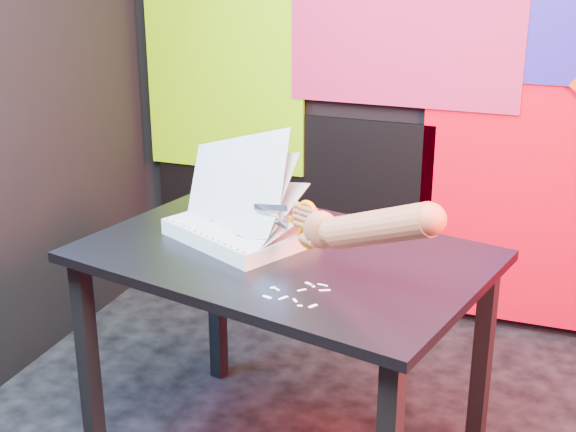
% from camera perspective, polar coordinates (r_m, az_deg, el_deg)
% --- Properties ---
extents(room, '(3.01, 3.01, 2.71)m').
position_cam_1_polar(room, '(1.85, 6.26, 10.48)').
color(room, black).
rests_on(room, ground).
extents(backdrop, '(2.88, 0.05, 2.08)m').
position_cam_1_polar(backdrop, '(3.33, 13.34, 7.37)').
color(backdrop, red).
rests_on(backdrop, ground).
extents(work_table, '(1.29, 1.01, 0.75)m').
position_cam_1_polar(work_table, '(2.39, -0.28, -4.64)').
color(work_table, black).
rests_on(work_table, ground).
extents(printout_stack, '(0.49, 0.44, 0.37)m').
position_cam_1_polar(printout_stack, '(2.44, -3.46, -0.88)').
color(printout_stack, beige).
rests_on(printout_stack, work_table).
extents(scissors, '(0.23, 0.12, 0.14)m').
position_cam_1_polar(scissors, '(2.20, 1.06, -0.52)').
color(scissors, silver).
rests_on(scissors, printout_stack).
extents(hand_forearm, '(0.44, 0.24, 0.21)m').
position_cam_1_polar(hand_forearm, '(2.04, 5.81, -0.76)').
color(hand_forearm, '#9D5636').
rests_on(hand_forearm, work_table).
extents(paper_clippings, '(0.16, 0.15, 0.00)m').
position_cam_1_polar(paper_clippings, '(2.09, 0.80, -5.49)').
color(paper_clippings, white).
rests_on(paper_clippings, work_table).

